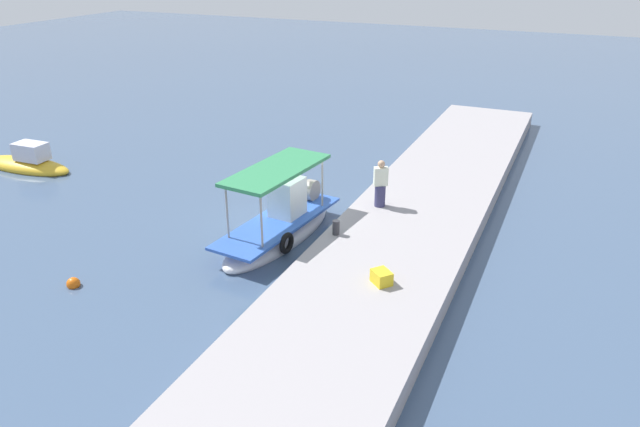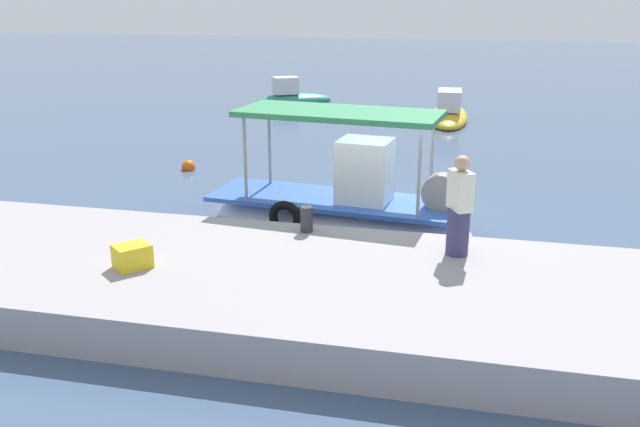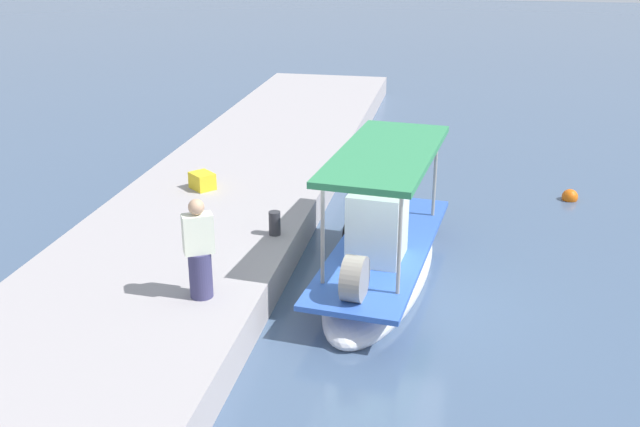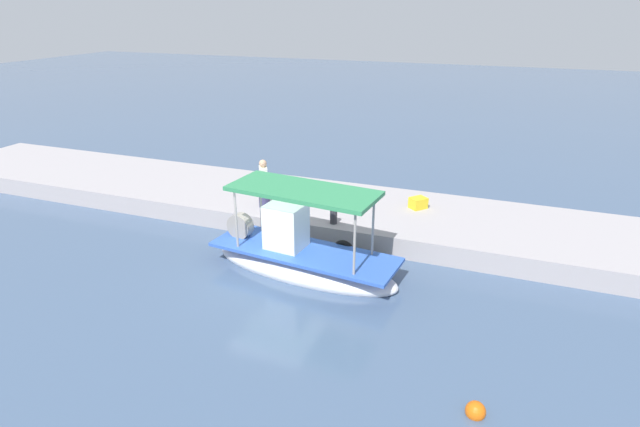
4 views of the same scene
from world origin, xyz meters
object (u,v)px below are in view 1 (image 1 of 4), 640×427
fisherman_near_bollard (380,186)px  moored_boat_near (27,164)px  cargo_crate (382,277)px  main_fishing_boat (280,225)px  marker_buoy (73,284)px  mooring_bollard (336,228)px

fisherman_near_bollard → moored_boat_near: (-1.03, 16.78, -1.25)m
cargo_crate → moored_boat_near: 19.09m
main_fishing_boat → cargo_crate: size_ratio=10.82×
fisherman_near_bollard → marker_buoy: fisherman_near_bollard is taller
fisherman_near_bollard → marker_buoy: (-8.07, 7.01, -1.42)m
marker_buoy → moored_boat_near: size_ratio=0.08×
fisherman_near_bollard → moored_boat_near: bearing=93.5°
fisherman_near_bollard → mooring_bollard: (-2.84, 0.56, -0.55)m
mooring_bollard → moored_boat_near: 16.34m
fisherman_near_bollard → mooring_bollard: 2.95m
main_fishing_boat → moored_boat_near: 14.09m
fisherman_near_bollard → mooring_bollard: bearing=168.9°
marker_buoy → fisherman_near_bollard: bearing=-41.0°
fisherman_near_bollard → marker_buoy: 10.79m
cargo_crate → main_fishing_boat: bearing=60.4°
cargo_crate → marker_buoy: bearing=107.9°
cargo_crate → moored_boat_near: (4.19, 18.61, -0.65)m
mooring_bollard → marker_buoy: size_ratio=1.21×
main_fishing_boat → cargo_crate: (-2.62, -4.62, 0.41)m
moored_boat_near → cargo_crate: bearing=-102.7°
mooring_bollard → marker_buoy: mooring_bollard is taller
fisherman_near_bollard → cargo_crate: 5.56m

